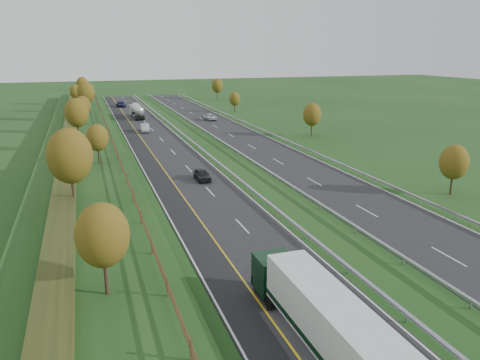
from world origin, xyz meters
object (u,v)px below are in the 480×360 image
object	(u,v)px
car_dark_near	(202,175)
car_silver_mid	(145,128)
box_lorry	(325,321)
car_small_far	(121,104)
road_tanker	(137,110)
car_oncoming	(209,117)

from	to	relation	value
car_dark_near	car_silver_mid	size ratio (longest dim) A/B	0.86
box_lorry	car_small_far	distance (m)	124.92
road_tanker	car_silver_mid	distance (m)	21.77
car_silver_mid	car_oncoming	world-z (taller)	car_silver_mid
car_silver_mid	car_oncoming	bearing A→B (deg)	41.01
car_dark_near	car_silver_mid	bearing A→B (deg)	93.04
box_lorry	car_dark_near	xyz separation A→B (m)	(2.58, 37.92, -1.56)
car_small_far	road_tanker	bearing A→B (deg)	-90.61
car_dark_near	car_silver_mid	world-z (taller)	car_silver_mid
car_oncoming	road_tanker	bearing A→B (deg)	-34.02
car_small_far	car_dark_near	bearing A→B (deg)	-93.02
road_tanker	car_small_far	size ratio (longest dim) A/B	2.08
road_tanker	car_oncoming	world-z (taller)	road_tanker
car_small_far	car_oncoming	xyz separation A→B (m)	(18.16, -34.54, -0.05)
car_small_far	car_oncoming	bearing A→B (deg)	-67.42
box_lorry	road_tanker	distance (m)	99.93
car_dark_near	car_oncoming	world-z (taller)	car_oncoming
car_small_far	car_silver_mid	bearing A→B (deg)	-93.83
road_tanker	car_small_far	bearing A→B (deg)	94.55
car_dark_near	car_small_far	distance (m)	87.04
road_tanker	car_dark_near	bearing A→B (deg)	-88.84
road_tanker	car_dark_near	world-z (taller)	road_tanker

